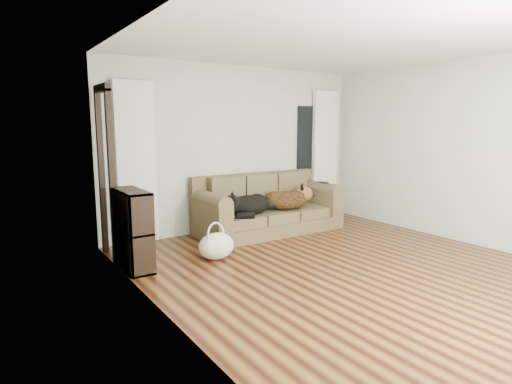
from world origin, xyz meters
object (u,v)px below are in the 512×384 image
dog_black_lab (246,206)px  dog_shepherd (287,200)px  sofa (269,204)px  tote_bag (216,247)px  bookshelf (132,227)px

dog_black_lab → dog_shepherd: 0.77m
sofa → tote_bag: size_ratio=4.97×
dog_black_lab → bookshelf: 1.90m
bookshelf → sofa: bearing=16.9°
dog_black_lab → tote_bag: size_ratio=1.50×
sofa → dog_black_lab: size_ratio=3.32×
tote_bag → sofa: bearing=29.8°
sofa → bookshelf: size_ratio=2.47×
dog_black_lab → tote_bag: 1.15m
dog_black_lab → bookshelf: bookshelf is taller
tote_bag → bookshelf: size_ratio=0.50×
sofa → dog_black_lab: sofa is taller
dog_black_lab → tote_bag: bearing=-138.5°
tote_bag → dog_black_lab: bearing=37.9°
sofa → dog_shepherd: (0.28, -0.09, 0.04)m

